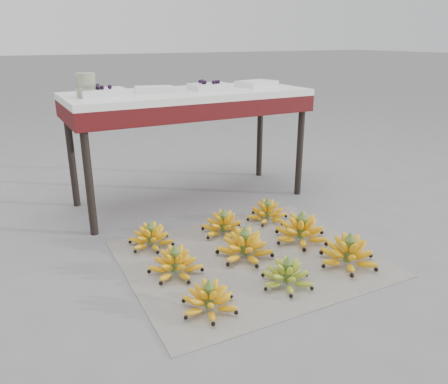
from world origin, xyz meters
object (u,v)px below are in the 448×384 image
bunch_front_left (209,300)px  bunch_mid_right (301,231)px  vendor_table (189,104)px  bunch_back_right (267,213)px  tray_left (154,90)px  bunch_back_left (151,237)px  glass_jar (86,85)px  bunch_mid_left (175,264)px  bunch_front_right (348,253)px  newspaper_mat (249,258)px  bunch_mid_center (245,247)px  bunch_back_center (224,225)px  bunch_front_center (287,275)px  tray_far_left (102,92)px  tray_far_right (257,84)px  tray_right (210,87)px

bunch_front_left → bunch_mid_right: bunch_mid_right is taller
bunch_mid_right → vendor_table: size_ratio=0.24×
bunch_front_left → bunch_back_right: bunch_back_right is taller
tray_left → bunch_back_left: bearing=-114.6°
bunch_back_right → glass_jar: 1.31m
bunch_mid_left → bunch_back_right: 0.82m
bunch_front_right → newspaper_mat: bearing=162.1°
glass_jar → bunch_mid_center: bearing=-59.4°
bunch_mid_center → bunch_mid_right: (0.38, 0.02, 0.00)m
bunch_front_right → bunch_back_center: bunch_front_right is taller
bunch_front_center → bunch_mid_center: size_ratio=0.79×
tray_far_left → glass_jar: bearing=-167.8°
vendor_table → glass_jar: (-0.65, -0.03, 0.16)m
bunch_mid_center → tray_far_right: bearing=40.9°
bunch_front_right → tray_far_right: size_ratio=1.26×
bunch_front_left → tray_left: bearing=72.0°
vendor_table → tray_left: (-0.23, 0.00, 0.11)m
bunch_back_center → tray_left: tray_left is taller
newspaper_mat → bunch_back_left: size_ratio=3.99×
bunch_back_left → tray_far_right: size_ratio=1.06×
bunch_back_center → bunch_back_right: 0.33m
bunch_mid_right → tray_right: (-0.12, 0.89, 0.71)m
bunch_front_center → bunch_front_left: bearing=-169.5°
bunch_mid_right → tray_far_left: (-0.82, 0.91, 0.71)m
bunch_back_right → tray_right: 0.92m
bunch_front_right → vendor_table: (-0.30, 1.24, 0.60)m
bunch_front_right → bunch_back_left: (-0.80, 0.66, -0.01)m
tray_far_left → tray_far_right: (1.08, 0.00, -0.00)m
bunch_mid_right → bunch_back_center: size_ratio=1.44×
vendor_table → bunch_mid_center: bearing=-97.0°
bunch_mid_right → newspaper_mat: bearing=-156.0°
bunch_back_left → vendor_table: bearing=29.6°
newspaper_mat → glass_jar: (-0.56, 0.92, 0.82)m
bunch_mid_center → vendor_table: vendor_table is taller
bunch_front_center → tray_far_right: 1.57m
bunch_front_left → tray_far_right: 1.77m
newspaper_mat → bunch_mid_center: bearing=139.2°
bunch_mid_center → vendor_table: size_ratio=0.23×
newspaper_mat → bunch_front_left: 0.50m
bunch_mid_center → tray_right: bearing=59.5°
bunch_front_center → bunch_back_center: (0.01, 0.63, 0.00)m
bunch_mid_center → bunch_front_left: bearing=-152.6°
bunch_back_left → vendor_table: vendor_table is taller
bunch_front_right → bunch_back_center: size_ratio=1.39×
newspaper_mat → tray_far_left: 1.31m
tray_far_right → tray_right: bearing=-176.4°
newspaper_mat → bunch_mid_left: 0.41m
bunch_mid_center → glass_jar: (-0.54, 0.90, 0.76)m
bunch_back_left → glass_jar: bearing=85.7°
newspaper_mat → bunch_front_right: size_ratio=3.36×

